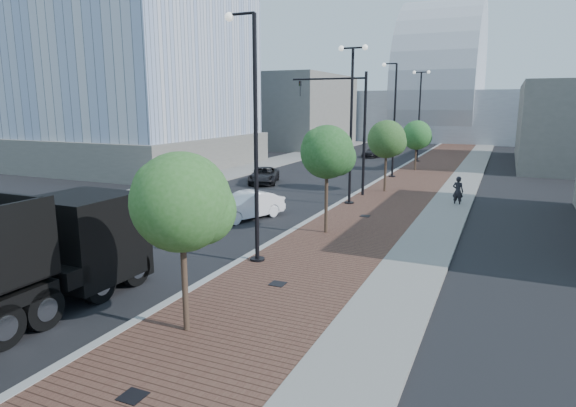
% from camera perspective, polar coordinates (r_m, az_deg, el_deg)
% --- Properties ---
extents(ground, '(220.00, 220.00, 0.00)m').
position_cam_1_polar(ground, '(12.36, -29.74, -19.25)').
color(ground, black).
extents(sidewalk, '(7.00, 140.00, 0.12)m').
position_cam_1_polar(sidewalk, '(46.68, 17.05, 3.71)').
color(sidewalk, '#4C2D23').
rests_on(sidewalk, ground).
extents(concrete_strip, '(2.40, 140.00, 0.13)m').
position_cam_1_polar(concrete_strip, '(46.44, 20.36, 3.46)').
color(concrete_strip, slate).
rests_on(concrete_strip, ground).
extents(curb, '(0.30, 140.00, 0.14)m').
position_cam_1_polar(curb, '(47.22, 12.83, 4.02)').
color(curb, gray).
rests_on(curb, ground).
extents(west_sidewalk, '(4.00, 140.00, 0.12)m').
position_cam_1_polar(west_sidewalk, '(51.31, -1.59, 4.87)').
color(west_sidewalk, slate).
rests_on(west_sidewalk, ground).
extents(white_sedan, '(3.03, 4.59, 1.43)m').
position_cam_1_polar(white_sedan, '(26.02, -4.88, -0.26)').
color(white_sedan, white).
rests_on(white_sedan, ground).
extents(dark_car_mid, '(3.37, 4.83, 1.22)m').
position_cam_1_polar(dark_car_mid, '(37.69, -2.82, 3.29)').
color(dark_car_mid, black).
rests_on(dark_car_mid, ground).
extents(dark_car_far, '(2.92, 4.43, 1.19)m').
position_cam_1_polar(dark_car_far, '(57.19, 10.16, 5.93)').
color(dark_car_far, black).
rests_on(dark_car_far, ground).
extents(pedestrian, '(0.75, 0.59, 1.80)m').
position_cam_1_polar(pedestrian, '(30.86, 19.16, 1.35)').
color(pedestrian, black).
rests_on(pedestrian, ground).
extents(streetlight_1, '(1.44, 0.56, 9.21)m').
position_cam_1_polar(streetlight_1, '(18.17, -4.07, 6.23)').
color(streetlight_1, black).
rests_on(streetlight_1, ground).
extents(streetlight_2, '(1.72, 0.56, 9.28)m').
position_cam_1_polar(streetlight_2, '(29.23, 7.36, 9.10)').
color(streetlight_2, black).
rests_on(streetlight_2, ground).
extents(streetlight_3, '(1.44, 0.56, 9.21)m').
position_cam_1_polar(streetlight_3, '(40.90, 12.10, 8.95)').
color(streetlight_3, black).
rests_on(streetlight_3, ground).
extents(streetlight_4, '(1.72, 0.56, 9.28)m').
position_cam_1_polar(streetlight_4, '(52.66, 15.02, 9.86)').
color(streetlight_4, black).
rests_on(streetlight_4, ground).
extents(traffic_mast, '(5.09, 0.20, 8.00)m').
position_cam_1_polar(traffic_mast, '(32.35, 7.37, 9.62)').
color(traffic_mast, black).
rests_on(traffic_mast, ground).
extents(tree_0, '(2.58, 2.56, 4.86)m').
position_cam_1_polar(tree_0, '(12.64, -12.09, 0.12)').
color(tree_0, '#382619').
rests_on(tree_0, ground).
extents(tree_1, '(2.47, 2.44, 5.09)m').
position_cam_1_polar(tree_1, '(22.35, 4.69, 5.96)').
color(tree_1, '#382619').
rests_on(tree_1, ground).
extents(tree_2, '(2.58, 2.56, 4.95)m').
position_cam_1_polar(tree_2, '(33.89, 11.49, 7.32)').
color(tree_2, '#382619').
rests_on(tree_2, ground).
extents(tree_3, '(2.62, 2.61, 4.56)m').
position_cam_1_polar(tree_3, '(45.68, 14.81, 7.69)').
color(tree_3, '#382619').
rests_on(tree_3, ground).
extents(tower_podium, '(19.00, 19.00, 3.00)m').
position_cam_1_polar(tower_podium, '(50.50, -17.04, 5.91)').
color(tower_podium, '#615E57').
rests_on(tower_podium, ground).
extents(convention_center, '(50.00, 30.00, 50.00)m').
position_cam_1_polar(convention_center, '(91.63, 17.41, 11.02)').
color(convention_center, '#A0A2A9').
rests_on(convention_center, ground).
extents(commercial_block_nw, '(14.00, 20.00, 10.00)m').
position_cam_1_polar(commercial_block_nw, '(72.07, 0.25, 10.74)').
color(commercial_block_nw, slate).
rests_on(commercial_block_nw, ground).
extents(utility_cover_0, '(0.50, 0.50, 0.02)m').
position_cam_1_polar(utility_cover_0, '(11.26, -17.61, -20.59)').
color(utility_cover_0, black).
rests_on(utility_cover_0, sidewalk).
extents(utility_cover_1, '(0.50, 0.50, 0.02)m').
position_cam_1_polar(utility_cover_1, '(16.53, -1.21, -9.32)').
color(utility_cover_1, black).
rests_on(utility_cover_1, sidewalk).
extents(utility_cover_2, '(0.50, 0.50, 0.02)m').
position_cam_1_polar(utility_cover_2, '(26.49, 8.96, -1.44)').
color(utility_cover_2, black).
rests_on(utility_cover_2, sidewalk).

